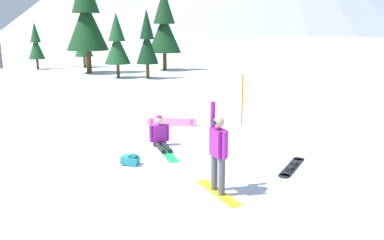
# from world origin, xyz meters

# --- Properties ---
(ground_plane) EXTENTS (800.00, 800.00, 0.00)m
(ground_plane) POSITION_xyz_m (0.00, 0.00, 0.00)
(ground_plane) COLOR silver
(snowboarder_foreground) EXTENTS (1.21, 1.40, 2.00)m
(snowboarder_foreground) POSITION_xyz_m (3.21, -1.31, 0.94)
(snowboarder_foreground) COLOR yellow
(snowboarder_foreground) RESTS_ON ground_plane
(snowboarder_midground) EXTENTS (1.27, 1.71, 0.97)m
(snowboarder_midground) POSITION_xyz_m (1.00, 1.66, 0.33)
(snowboarder_midground) COLOR black
(snowboarder_midground) RESTS_ON ground_plane
(loose_snowboard_near_right) EXTENTS (1.90, 0.38, 0.27)m
(loose_snowboard_near_right) POSITION_xyz_m (0.58, 4.37, 0.14)
(loose_snowboard_near_right) COLOR pink
(loose_snowboard_near_right) RESTS_ON ground_plane
(loose_snowboard_near_left) EXTENTS (0.76, 1.76, 0.09)m
(loose_snowboard_near_left) POSITION_xyz_m (4.85, 0.70, 0.02)
(loose_snowboard_near_left) COLOR black
(loose_snowboard_near_left) RESTS_ON ground_plane
(backpack_teal) EXTENTS (0.53, 0.32, 0.29)m
(backpack_teal) POSITION_xyz_m (0.67, -0.01, 0.14)
(backpack_teal) COLOR #1E7A7F
(backpack_teal) RESTS_ON ground_plane
(trail_marker_pole) EXTENTS (0.06, 0.06, 1.88)m
(trail_marker_pole) POSITION_xyz_m (3.10, 5.12, 0.94)
(trail_marker_pole) COLOR orange
(trail_marker_pole) RESTS_ON ground_plane
(pine_tree_young) EXTENTS (2.77, 2.77, 6.68)m
(pine_tree_young) POSITION_xyz_m (-5.08, 22.66, 3.65)
(pine_tree_young) COLOR #472D19
(pine_tree_young) RESTS_ON ground_plane
(pine_tree_leaning) EXTENTS (3.22, 3.22, 8.09)m
(pine_tree_leaning) POSITION_xyz_m (-10.29, 19.27, 4.41)
(pine_tree_leaning) COLOR #472D19
(pine_tree_leaning) RESTS_ON ground_plane
(pine_tree_twin) EXTENTS (1.56, 1.56, 4.79)m
(pine_tree_twin) POSITION_xyz_m (-4.66, 17.02, 2.61)
(pine_tree_twin) COLOR #472D19
(pine_tree_twin) RESTS_ON ground_plane
(pine_tree_tall) EXTENTS (1.36, 1.36, 4.00)m
(pine_tree_tall) POSITION_xyz_m (-15.96, 20.95, 2.18)
(pine_tree_tall) COLOR #472D19
(pine_tree_tall) RESTS_ON ground_plane
(pine_tree_broad) EXTENTS (1.64, 1.64, 4.40)m
(pine_tree_broad) POSITION_xyz_m (-12.84, 23.41, 2.40)
(pine_tree_broad) COLOR #472D19
(pine_tree_broad) RESTS_ON ground_plane
(pine_tree_slender) EXTENTS (1.85, 1.85, 4.55)m
(pine_tree_slender) POSITION_xyz_m (-6.88, 16.98, 2.48)
(pine_tree_slender) COLOR #472D19
(pine_tree_slender) RESTS_ON ground_plane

